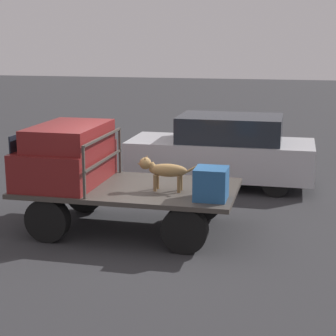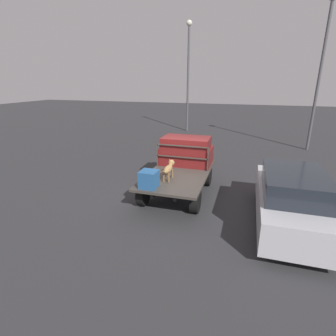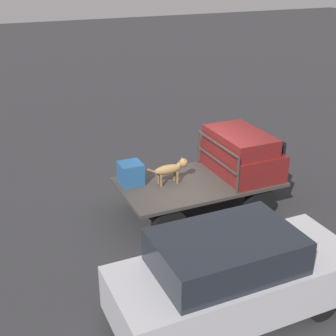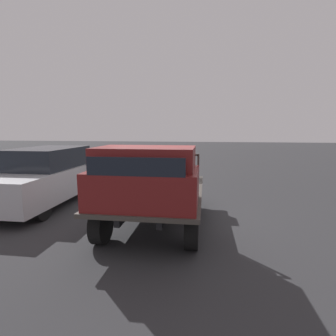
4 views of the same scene
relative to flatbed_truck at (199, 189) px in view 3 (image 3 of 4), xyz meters
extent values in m
plane|color=#2D2D30|center=(0.00, 0.00, -0.60)|extent=(80.00, 80.00, 0.00)
cylinder|color=black|center=(1.19, 0.88, -0.22)|extent=(0.76, 0.24, 0.76)
cylinder|color=black|center=(1.19, -0.88, -0.22)|extent=(0.76, 0.24, 0.76)
cylinder|color=black|center=(-1.19, 0.88, -0.22)|extent=(0.76, 0.24, 0.76)
cylinder|color=black|center=(-1.19, -0.88, -0.22)|extent=(0.76, 0.24, 0.76)
cube|color=black|center=(0.00, 0.36, 0.05)|extent=(3.52, 0.10, 0.18)
cube|color=black|center=(0.00, -0.36, 0.05)|extent=(3.52, 0.10, 0.18)
cube|color=#3D3833|center=(0.00, 0.00, 0.18)|extent=(3.83, 2.07, 0.08)
cube|color=maroon|center=(1.20, 0.00, 0.55)|extent=(1.33, 1.95, 0.66)
cube|color=maroon|center=(1.10, 0.00, 1.08)|extent=(1.13, 1.80, 0.40)
cube|color=black|center=(1.85, 0.00, 1.02)|extent=(0.02, 1.60, 0.30)
cube|color=#3D3833|center=(0.47, 0.96, 0.66)|extent=(0.04, 0.04, 0.89)
cube|color=#3D3833|center=(0.47, -0.96, 0.66)|extent=(0.04, 0.04, 0.89)
cube|color=#3D3833|center=(0.47, 0.00, 1.09)|extent=(0.04, 1.91, 0.04)
cube|color=#3D3833|center=(0.47, 0.00, 0.66)|extent=(0.04, 1.91, 0.04)
cylinder|color=brown|center=(-0.54, 0.24, 0.37)|extent=(0.06, 0.06, 0.29)
cylinder|color=brown|center=(-0.54, 0.07, 0.37)|extent=(0.06, 0.06, 0.29)
cylinder|color=brown|center=(-0.96, 0.24, 0.37)|extent=(0.06, 0.06, 0.29)
cylinder|color=brown|center=(-0.96, 0.07, 0.37)|extent=(0.06, 0.06, 0.29)
ellipsoid|color=olive|center=(-0.75, 0.16, 0.58)|extent=(0.68, 0.23, 0.23)
sphere|color=brown|center=(-0.56, 0.16, 0.54)|extent=(0.10, 0.10, 0.10)
cylinder|color=olive|center=(-0.46, 0.16, 0.65)|extent=(0.16, 0.12, 0.15)
sphere|color=olive|center=(-0.35, 0.16, 0.69)|extent=(0.21, 0.21, 0.21)
cone|color=brown|center=(-0.26, 0.16, 0.67)|extent=(0.12, 0.12, 0.12)
cone|color=olive|center=(-0.36, 0.21, 0.77)|extent=(0.06, 0.08, 0.10)
cone|color=olive|center=(-0.36, 0.10, 0.77)|extent=(0.06, 0.08, 0.10)
cylinder|color=olive|center=(-1.13, 0.16, 0.61)|extent=(0.28, 0.04, 0.19)
cube|color=#235184|center=(-1.55, 0.52, 0.48)|extent=(0.53, 0.53, 0.53)
cylinder|color=black|center=(0.16, -2.82, -0.30)|extent=(0.60, 0.20, 0.60)
cylinder|color=black|center=(0.16, -4.25, -0.30)|extent=(0.60, 0.20, 0.60)
cylinder|color=black|center=(-2.48, -2.82, -0.30)|extent=(0.60, 0.20, 0.60)
cube|color=#B7B7BC|center=(-1.16, -3.54, 0.06)|extent=(4.27, 1.71, 0.81)
cube|color=#1E232B|center=(-1.38, -3.54, 0.77)|extent=(2.35, 1.54, 0.59)
camera|label=1|loc=(-2.84, 9.28, 2.78)|focal=60.00mm
camera|label=2|loc=(-8.50, -2.23, 3.33)|focal=28.00mm
camera|label=3|loc=(-4.84, -8.96, 5.11)|focal=50.00mm
camera|label=4|loc=(5.81, 1.09, 1.61)|focal=28.00mm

